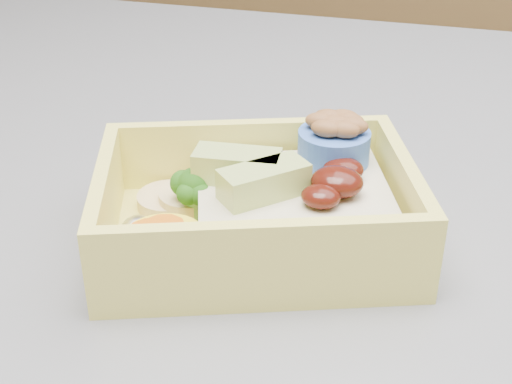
# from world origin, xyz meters

# --- Properties ---
(bento_box) EXTENTS (0.20, 0.17, 0.06)m
(bento_box) POSITION_xyz_m (0.17, -0.12, 0.94)
(bento_box) COLOR #EFE363
(bento_box) RESTS_ON island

